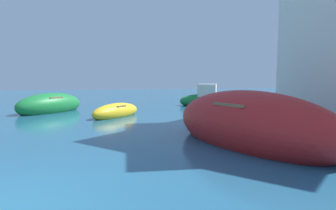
# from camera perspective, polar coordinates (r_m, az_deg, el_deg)

# --- Properties ---
(quay_promenade) EXTENTS (44.00, 32.00, 0.50)m
(quay_promenade) POSITION_cam_1_polar(r_m,az_deg,el_deg) (5.33, 16.11, -15.48)
(quay_promenade) COLOR beige
(quay_promenade) RESTS_ON ground
(moored_boat_0) EXTENTS (2.89, 3.16, 0.92)m
(moored_boat_0) POSITION_cam_1_polar(r_m,az_deg,el_deg) (15.59, -10.00, -1.30)
(moored_boat_0) COLOR gold
(moored_boat_0) RESTS_ON ground
(moored_boat_2) EXTENTS (4.79, 6.68, 2.19)m
(moored_boat_2) POSITION_cam_1_polar(r_m,az_deg,el_deg) (9.55, 15.41, -3.79)
(moored_boat_2) COLOR #B21E1E
(moored_boat_2) RESTS_ON ground
(moored_boat_4) EXTENTS (3.56, 2.39, 1.78)m
(moored_boat_4) POSITION_cam_1_polar(r_m,az_deg,el_deg) (20.88, 6.94, 1.05)
(moored_boat_4) COLOR #197233
(moored_boat_4) RESTS_ON ground
(moored_boat_7) EXTENTS (3.96, 4.23, 1.45)m
(moored_boat_7) POSITION_cam_1_polar(r_m,az_deg,el_deg) (18.53, -21.80, -0.05)
(moored_boat_7) COLOR #197233
(moored_boat_7) RESTS_ON ground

